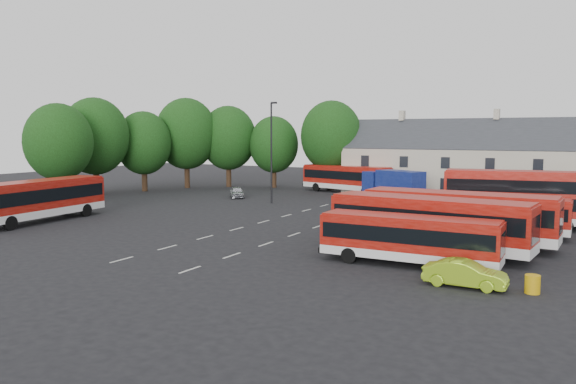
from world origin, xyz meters
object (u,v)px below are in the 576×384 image
lime_car (465,274)px  grit_bin (532,284)px  silver_car (237,192)px  bus_west (39,197)px  box_truck (394,183)px  bus_row_a (409,236)px  bus_dd_south (517,195)px  lamppost (272,150)px

lime_car → grit_bin: (2.95, 0.36, -0.21)m
silver_car → bus_west: bearing=-138.7°
silver_car → lime_car: lime_car is taller
silver_car → grit_bin: 42.07m
box_truck → lime_car: box_truck is taller
bus_row_a → bus_dd_south: (3.67, 16.57, 0.86)m
bus_row_a → lamppost: 29.36m
lime_car → lamppost: 34.10m
grit_bin → lamppost: bearing=139.8°
bus_row_a → bus_west: bus_west is taller
silver_car → grit_bin: silver_car is taller
bus_dd_south → grit_bin: (2.91, -19.14, -2.10)m
box_truck → bus_row_a: bearing=-45.6°
lamppost → bus_row_a: bearing=-44.7°
bus_dd_south → box_truck: size_ratio=1.43×
bus_row_a → bus_west: (-31.34, 0.53, 0.41)m
bus_west → bus_dd_south: bearing=-70.1°
grit_bin → silver_car: bearing=142.5°
box_truck → lamppost: lamppost is taller
grit_bin → lamppost: 36.06m
bus_row_a → grit_bin: bearing=-21.9°
bus_row_a → bus_dd_south: bearing=77.0°
silver_car → lamppost: 8.31m
bus_row_a → grit_bin: (6.57, -2.58, -1.24)m
bus_dd_south → box_truck: (-14.17, 13.23, -0.70)m
grit_bin → lime_car: bearing=-173.1°
bus_west → silver_car: bus_west is taller
bus_row_a → lamppost: (-20.69, 20.45, 3.95)m
box_truck → lime_car: 35.67m
box_truck → silver_car: 17.66m
grit_bin → lamppost: lamppost is taller
bus_west → box_truck: size_ratio=1.61×
box_truck → bus_west: bearing=-100.5°
lime_car → lamppost: (-24.31, 23.39, 4.98)m
lime_car → grit_bin: 2.98m
lamppost → silver_car: bearing=156.9°
box_truck → silver_car: size_ratio=2.12×
bus_dd_south → bus_west: bearing=-162.5°
bus_row_a → lamppost: bearing=134.8°
lime_car → box_truck: bearing=23.3°
lime_car → grit_bin: lime_car is taller
box_truck → bus_dd_south: bearing=-18.0°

